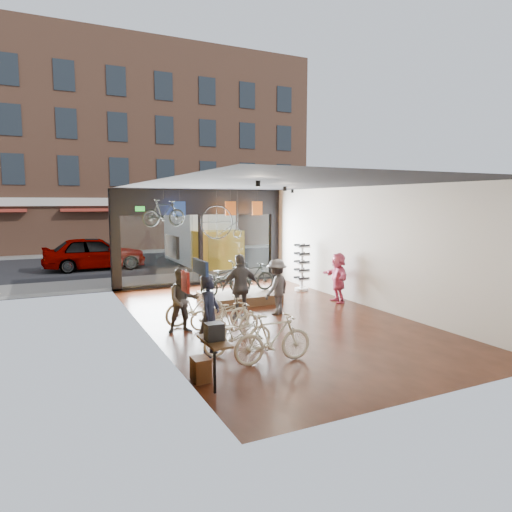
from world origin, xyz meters
TOP-DOWN VIEW (x-y plane):
  - ground_plane at (0.00, 0.00)m, footprint 7.00×12.00m
  - ceiling at (0.00, 0.00)m, footprint 7.00×12.00m
  - wall_left at (-3.52, 0.00)m, footprint 0.04×12.00m
  - wall_right at (3.52, 0.00)m, footprint 0.04×12.00m
  - wall_back at (0.00, -6.02)m, footprint 7.00×0.04m
  - storefront at (0.00, 6.00)m, footprint 7.00×0.26m
  - exit_sign at (-2.40, 5.88)m, footprint 0.35×0.06m
  - street_road at (0.00, 15.00)m, footprint 30.00×18.00m
  - sidewalk_near at (0.00, 7.20)m, footprint 30.00×2.40m
  - sidewalk_far at (0.00, 19.00)m, footprint 30.00×2.00m
  - opposite_building at (0.00, 21.50)m, footprint 26.00×5.00m
  - street_car at (-3.43, 12.00)m, footprint 4.80×1.93m
  - box_truck at (1.85, 11.00)m, footprint 2.36×7.09m
  - floor_bike_1 at (-1.62, -3.34)m, footprint 1.74×0.58m
  - floor_bike_2 at (-2.03, -2.46)m, footprint 1.67×0.67m
  - floor_bike_3 at (-1.75, -1.53)m, footprint 1.57×0.73m
  - floor_bike_4 at (-1.70, -0.53)m, footprint 1.65×0.73m
  - floor_bike_5 at (-2.15, 0.15)m, footprint 1.71×0.57m
  - display_platform at (0.06, 2.27)m, footprint 2.40×1.80m
  - display_bike_left at (-0.56, 1.91)m, footprint 1.71×0.61m
  - display_bike_mid at (0.56, 2.34)m, footprint 1.65×0.48m
  - display_bike_right at (-0.25, 2.96)m, footprint 1.92×1.03m
  - customer_0 at (-2.63, -2.32)m, footprint 0.74×0.76m
  - customer_1 at (-2.65, -0.40)m, footprint 0.86×0.70m
  - customer_2 at (-0.82, 0.13)m, footprint 1.12×0.53m
  - customer_3 at (0.39, 0.25)m, footprint 1.22×1.08m
  - customer_5 at (3.00, 0.83)m, footprint 0.75×1.59m
  - sunglasses_rack at (2.95, 3.05)m, footprint 0.62×0.56m
  - wall_merch at (-3.38, -3.50)m, footprint 0.40×2.40m
  - penny_farthing at (0.47, 4.67)m, footprint 1.59×0.06m
  - hung_bike at (-1.92, 4.20)m, footprint 1.64×0.73m
  - jersey_left at (-1.07, 5.20)m, footprint 0.45×0.03m
  - jersey_mid at (0.98, 5.20)m, footprint 0.45×0.03m
  - jersey_right at (2.14, 5.20)m, footprint 0.45×0.03m

SIDE VIEW (x-z plane):
  - ground_plane at x=0.00m, z-range -0.04..0.00m
  - street_road at x=0.00m, z-range -0.02..0.00m
  - sidewalk_near at x=0.00m, z-range 0.00..0.12m
  - sidewalk_far at x=0.00m, z-range 0.00..0.12m
  - display_platform at x=0.06m, z-range 0.00..0.30m
  - floor_bike_4 at x=-1.70m, z-range 0.00..0.84m
  - floor_bike_2 at x=-2.03m, z-range 0.00..0.86m
  - floor_bike_3 at x=-1.75m, z-range 0.00..0.91m
  - floor_bike_5 at x=-2.15m, z-range 0.00..1.01m
  - floor_bike_1 at x=-1.62m, z-range 0.00..1.03m
  - display_bike_left at x=-0.56m, z-range 0.30..1.20m
  - display_bike_right at x=-0.25m, z-range 0.30..1.26m
  - display_bike_mid at x=0.56m, z-range 0.30..1.29m
  - street_car at x=-3.43m, z-range 0.00..1.63m
  - customer_3 at x=0.39m, z-range 0.00..1.64m
  - customer_5 at x=3.00m, z-range 0.00..1.65m
  - customer_1 at x=-2.65m, z-range 0.00..1.66m
  - sunglasses_rack at x=2.95m, z-range 0.00..1.76m
  - customer_0 at x=-2.63m, z-range 0.00..1.76m
  - customer_2 at x=-0.82m, z-range 0.00..1.86m
  - wall_merch at x=-3.38m, z-range 0.00..2.60m
  - box_truck at x=1.85m, z-range 0.00..2.79m
  - wall_left at x=-3.52m, z-range 0.00..3.80m
  - wall_right at x=3.52m, z-range 0.00..3.80m
  - wall_back at x=0.00m, z-range 0.00..3.80m
  - storefront at x=0.00m, z-range 0.00..3.80m
  - penny_farthing at x=0.47m, z-range 1.86..3.14m
  - hung_bike at x=-1.92m, z-range 2.45..3.40m
  - exit_sign at x=-2.40m, z-range 2.96..3.14m
  - jersey_left at x=-1.07m, z-range 2.77..3.32m
  - jersey_mid at x=0.98m, z-range 2.77..3.32m
  - jersey_right at x=2.14m, z-range 2.77..3.32m
  - ceiling at x=0.00m, z-range 3.80..3.84m
  - opposite_building at x=0.00m, z-range 0.00..14.00m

